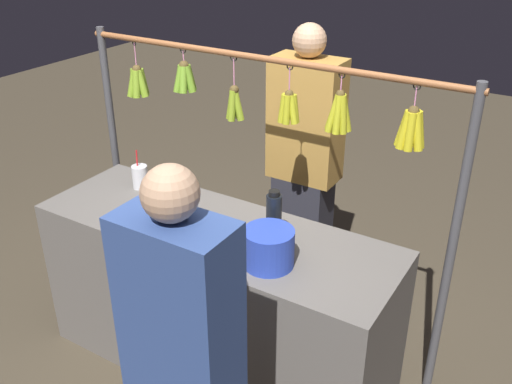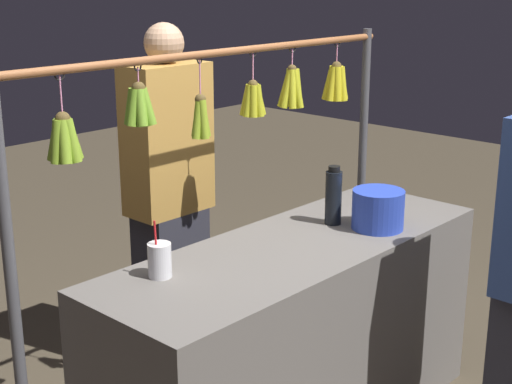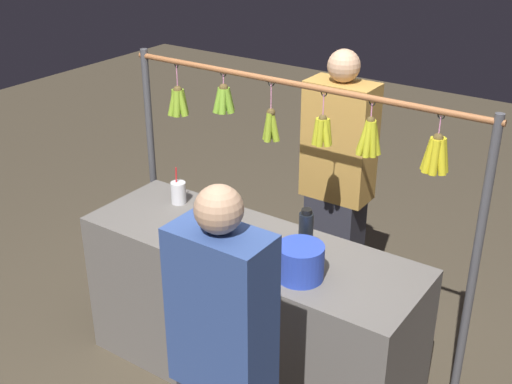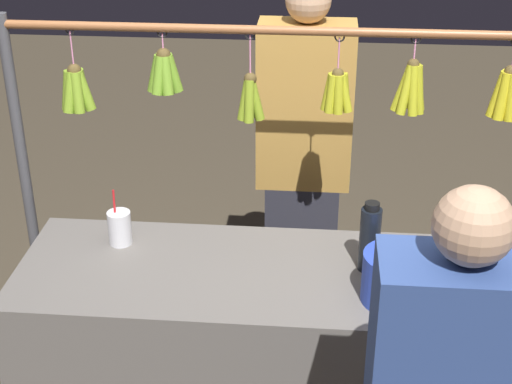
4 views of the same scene
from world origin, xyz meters
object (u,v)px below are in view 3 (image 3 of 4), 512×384
blue_bucket (300,262)px  drink_cup (178,193)px  water_bottle (306,234)px  customer_person (223,375)px  vendor_person (337,191)px

blue_bucket → drink_cup: 1.03m
water_bottle → customer_person: (-0.14, 0.87, -0.19)m
water_bottle → blue_bucket: size_ratio=1.17×
water_bottle → blue_bucket: (-0.08, 0.18, -0.04)m
blue_bucket → customer_person: (-0.06, 0.69, -0.15)m
water_bottle → drink_cup: bearing=-6.2°
water_bottle → vendor_person: (0.25, -0.80, -0.15)m
blue_bucket → drink_cup: drink_cup is taller
blue_bucket → customer_person: customer_person is taller
blue_bucket → customer_person: bearing=95.3°
blue_bucket → customer_person: size_ratio=0.14×
vendor_person → blue_bucket: bearing=108.6°
vendor_person → customer_person: vendor_person is taller
water_bottle → vendor_person: 0.85m
drink_cup → vendor_person: vendor_person is taller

